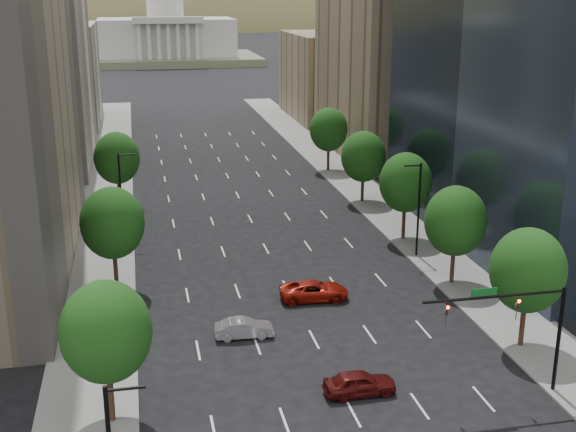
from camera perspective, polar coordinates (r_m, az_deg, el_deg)
sidewalk_left at (r=71.81m, az=-13.99°, el=-3.20°), size 6.00×200.00×0.15m
sidewalk_right at (r=76.69m, az=9.79°, el=-1.63°), size 6.00×200.00×0.15m
midrise_cream_left at (r=111.52m, az=-18.92°, el=12.65°), size 14.00×30.00×35.00m
filler_left at (r=144.94m, az=-17.09°, el=10.23°), size 14.00×26.00×18.00m
parking_tan_right at (r=113.97m, az=7.37°, el=12.21°), size 14.00×30.00×30.00m
filler_right at (r=146.13m, az=3.06°, el=10.59°), size 14.00×26.00×16.00m
tree_right_1 at (r=53.80m, az=17.78°, el=-3.97°), size 5.20×5.20×8.75m
tree_right_2 at (r=63.94m, az=12.63°, el=-0.38°), size 5.20×5.20×8.61m
tree_right_3 at (r=74.53m, az=8.94°, el=2.53°), size 5.20×5.20×8.89m
tree_right_4 at (r=87.50m, az=5.76°, el=4.52°), size 5.20×5.20×8.46m
tree_right_5 at (r=102.52m, az=3.11°, el=6.58°), size 5.20×5.20×8.75m
tree_left_0 at (r=43.69m, az=-13.69°, el=-8.58°), size 5.20×5.20×8.75m
tree_left_1 at (r=62.30m, az=-13.22°, el=-0.53°), size 5.20×5.20×8.97m
tree_left_2 at (r=87.54m, az=-12.90°, el=4.32°), size 5.20×5.20×8.68m
streetlight_rn at (r=70.11m, az=9.87°, el=0.67°), size 1.70×0.20×9.00m
streetlight_ln at (r=75.09m, az=-12.55°, el=1.61°), size 1.70×0.20×9.00m
traffic_signal at (r=47.58m, az=17.52°, el=-7.48°), size 9.12×0.40×7.38m
capitol at (r=257.96m, az=-9.24°, el=13.31°), size 60.00×40.00×35.20m
foothills at (r=611.83m, az=-7.34°, el=11.05°), size 720.00×413.00×263.00m
car_maroon at (r=47.75m, az=5.48°, el=-12.54°), size 4.55×1.86×1.55m
car_silver at (r=54.72m, az=-3.37°, el=-8.53°), size 4.28×1.63×1.39m
car_red_far at (r=60.88m, az=2.00°, el=-5.69°), size 5.73×2.90×1.55m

